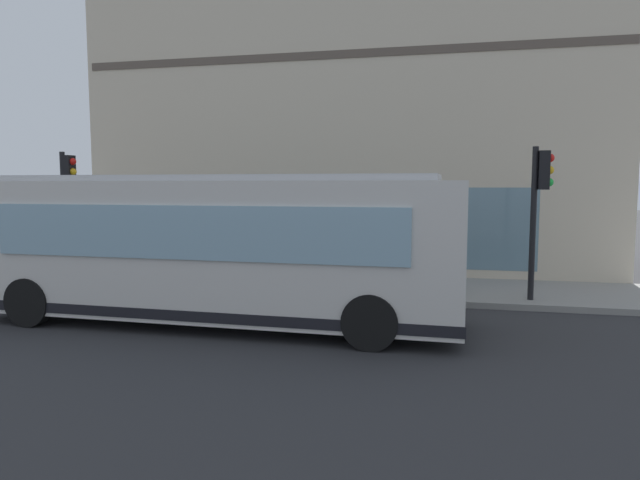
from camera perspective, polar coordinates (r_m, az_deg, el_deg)
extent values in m
plane|color=#2D2D30|center=(11.59, -4.27, -8.77)|extent=(120.00, 120.00, 0.00)
cube|color=gray|center=(15.71, 0.39, -4.65)|extent=(3.56, 40.00, 0.15)
cube|color=beige|center=(20.63, 3.46, 14.70)|extent=(6.43, 16.79, 12.28)
cube|color=brown|center=(17.78, 1.80, 18.21)|extent=(0.36, 16.46, 0.24)
cube|color=slate|center=(17.30, 1.68, 1.38)|extent=(0.12, 11.75, 2.40)
cube|color=silver|center=(11.77, -10.54, -0.70)|extent=(2.70, 10.05, 2.70)
cube|color=silver|center=(11.70, -10.67, 6.18)|extent=(2.31, 9.04, 0.12)
cube|color=#8CB2C6|center=(14.51, -28.80, 1.66)|extent=(2.20, 0.12, 1.20)
cube|color=#8CB2C6|center=(12.90, -8.25, 1.67)|extent=(0.23, 8.20, 1.00)
cube|color=#8CB2C6|center=(10.59, -13.41, 0.73)|extent=(0.23, 8.20, 1.00)
cube|color=black|center=(11.95, -10.44, -6.28)|extent=(2.74, 10.09, 0.20)
cylinder|color=black|center=(14.70, -21.50, -4.08)|extent=(0.32, 1.01, 1.00)
cylinder|color=black|center=(12.93, -27.41, -5.61)|extent=(0.32, 1.01, 1.00)
cylinder|color=black|center=(12.12, 6.77, -5.72)|extent=(0.32, 1.01, 1.00)
cylinder|color=black|center=(9.90, 5.11, -8.28)|extent=(0.32, 1.01, 1.00)
cylinder|color=black|center=(14.13, 20.82, 1.53)|extent=(0.14, 0.14, 3.62)
cube|color=black|center=(14.13, 21.76, 6.60)|extent=(0.32, 0.24, 0.90)
sphere|color=red|center=(14.16, 22.33, 7.71)|extent=(0.20, 0.20, 0.20)
sphere|color=yellow|center=(14.15, 22.29, 6.58)|extent=(0.20, 0.20, 0.20)
sphere|color=green|center=(14.15, 22.24, 5.45)|extent=(0.20, 0.20, 0.20)
cylinder|color=black|center=(17.27, -24.49, 2.10)|extent=(0.14, 0.14, 3.64)
cube|color=black|center=(17.13, -24.15, 6.35)|extent=(0.32, 0.24, 0.90)
sphere|color=red|center=(17.06, -23.84, 7.31)|extent=(0.20, 0.20, 0.20)
sphere|color=yellow|center=(17.06, -23.80, 6.37)|extent=(0.20, 0.20, 0.20)
sphere|color=green|center=(17.05, -23.76, 5.43)|extent=(0.20, 0.20, 0.20)
cylinder|color=yellow|center=(15.34, 6.17, -3.61)|extent=(0.24, 0.24, 0.55)
sphere|color=yellow|center=(15.29, 6.19, -2.30)|extent=(0.22, 0.22, 0.22)
cylinder|color=yellow|center=(15.32, 6.81, -3.44)|extent=(0.10, 0.12, 0.10)
cylinder|color=yellow|center=(15.50, 6.25, -3.33)|extent=(0.12, 0.10, 0.10)
cylinder|color=black|center=(16.37, -11.20, -2.61)|extent=(0.14, 0.14, 0.83)
cylinder|color=black|center=(16.51, -11.58, -2.55)|extent=(0.14, 0.14, 0.83)
cylinder|color=silver|center=(16.35, -11.44, 0.01)|extent=(0.32, 0.32, 0.66)
sphere|color=brown|center=(16.31, -11.47, 1.55)|extent=(0.22, 0.22, 0.22)
cylinder|color=#B23338|center=(16.38, -17.73, -2.81)|extent=(0.14, 0.14, 0.80)
cylinder|color=#B23338|center=(16.23, -17.38, -2.88)|extent=(0.14, 0.14, 0.80)
cylinder|color=#99994C|center=(16.22, -17.63, -0.33)|extent=(0.32, 0.32, 0.64)
sphere|color=tan|center=(16.18, -17.67, 1.17)|extent=(0.22, 0.22, 0.22)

